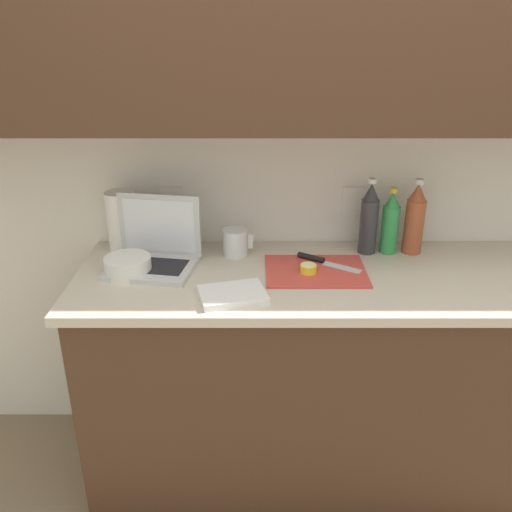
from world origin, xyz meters
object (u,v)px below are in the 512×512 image
Objects in this scene: bottle_green_soda at (417,220)px; measuring_cup at (238,242)px; laptop at (157,250)px; cutting_board at (318,271)px; bottle_water_clear at (371,219)px; lemon_half_cut at (310,268)px; paper_towel_roll at (124,221)px; bottle_oil_tall at (393,224)px; bowl_white at (130,265)px; knife at (320,260)px.

bottle_green_soda is 0.71m from measuring_cup.
laptop is 0.95× the size of cutting_board.
bottle_water_clear is at bearing 40.15° from cutting_board.
paper_towel_roll is at bearing 162.16° from lemon_half_cut.
bottle_oil_tall is (0.31, 0.19, 0.12)m from cutting_board.
bowl_white is 0.70× the size of paper_towel_roll.
bottle_water_clear is at bearing 2.91° from measuring_cup.
bowl_white is (-0.66, -0.00, 0.01)m from lemon_half_cut.
bottle_green_soda reaches higher than lemon_half_cut.
knife is 0.10m from lemon_half_cut.
bottle_green_soda is 1.13× the size of bottle_oil_tall.
bottle_water_clear reaches higher than laptop.
lemon_half_cut is 0.20× the size of bottle_water_clear.
bottle_green_soda is 2.53× the size of measuring_cup.
bottle_green_soda is at bearing -0.00° from bottle_oil_tall.
laptop is 1.50× the size of knife.
knife is 0.88× the size of bottle_oil_tall.
laptop is at bearing -172.71° from bottle_green_soda.
measuring_cup is at bearing -6.84° from paper_towel_roll.
knife is (0.02, 0.07, 0.01)m from cutting_board.
bowl_white is (-0.92, -0.21, -0.11)m from bottle_water_clear.
knife is at bearing -158.59° from bottle_oil_tall.
bottle_water_clear is 2.55× the size of measuring_cup.
bottle_green_soda reaches higher than bottle_oil_tall.
measuring_cup reaches higher than bowl_white.
paper_towel_roll reaches higher than cutting_board.
knife is 0.77× the size of bottle_water_clear.
laptop is at bearing -171.14° from bottle_water_clear.
lemon_half_cut is at bearing 0.03° from bowl_white.
paper_towel_roll is at bearing 178.38° from bottle_water_clear.
cutting_board is 0.38m from bottle_oil_tall.
bowl_white is at bearing -155.07° from measuring_cup.
cutting_board is at bearing -148.62° from bottle_oil_tall.
bottle_green_soda is at bearing 25.02° from cutting_board.
bottle_green_soda is (0.40, 0.19, 0.14)m from cutting_board.
bottle_water_clear is 1.26× the size of paper_towel_roll.
knife is 0.33m from measuring_cup.
bottle_oil_tall is at bearing 31.40° from lemon_half_cut.
paper_towel_roll is (-1.16, 0.03, -0.02)m from bottle_green_soda.
bowl_white is at bearing -167.24° from bottle_water_clear.
bowl_white is 0.26m from paper_towel_roll.
measuring_cup is (-0.32, 0.09, 0.04)m from knife.
bowl_white is (-0.71, -0.09, 0.02)m from knife.
cutting_board is at bearing -15.87° from paper_towel_roll.
bottle_water_clear reaches higher than bowl_white.
measuring_cup is at bearing -162.65° from knife.
knife is at bearing -163.50° from bottle_green_soda.
knife is at bearing -151.01° from bottle_water_clear.
knife reaches higher than cutting_board.
bottle_oil_tall reaches higher than paper_towel_roll.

